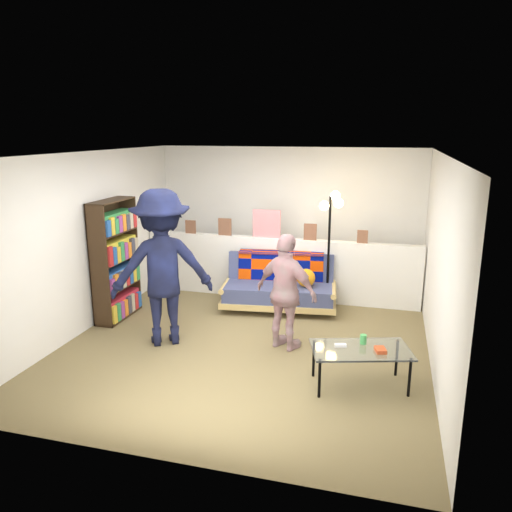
# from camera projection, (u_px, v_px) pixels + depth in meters

# --- Properties ---
(ground) EXTENTS (5.00, 5.00, 0.00)m
(ground) POSITION_uv_depth(u_px,v_px,m) (248.00, 341.00, 6.49)
(ground) COLOR brown
(ground) RESTS_ON ground
(room_shell) EXTENTS (4.60, 5.05, 2.45)m
(room_shell) POSITION_uv_depth(u_px,v_px,m) (257.00, 209.00, 6.52)
(room_shell) COLOR silver
(room_shell) RESTS_ON ground
(half_wall_ledge) EXTENTS (4.45, 0.15, 1.00)m
(half_wall_ledge) POSITION_uv_depth(u_px,v_px,m) (279.00, 268.00, 8.05)
(half_wall_ledge) COLOR silver
(half_wall_ledge) RESTS_ON ground
(ledge_decor) EXTENTS (2.97, 0.02, 0.45)m
(ledge_decor) POSITION_uv_depth(u_px,v_px,m) (265.00, 227.00, 7.92)
(ledge_decor) COLOR brown
(ledge_decor) RESTS_ON half_wall_ledge
(futon_sofa) EXTENTS (1.81, 1.02, 0.74)m
(futon_sofa) POSITION_uv_depth(u_px,v_px,m) (280.00, 287.00, 7.61)
(futon_sofa) COLOR tan
(futon_sofa) RESTS_ON ground
(bookshelf) EXTENTS (0.29, 0.86, 1.73)m
(bookshelf) POSITION_uv_depth(u_px,v_px,m) (115.00, 264.00, 7.15)
(bookshelf) COLOR black
(bookshelf) RESTS_ON ground
(coffee_table) EXTENTS (1.15, 0.83, 0.54)m
(coffee_table) POSITION_uv_depth(u_px,v_px,m) (361.00, 351.00, 5.27)
(coffee_table) COLOR black
(coffee_table) RESTS_ON ground
(floor_lamp) EXTENTS (0.37, 0.33, 1.80)m
(floor_lamp) POSITION_uv_depth(u_px,v_px,m) (331.00, 226.00, 7.44)
(floor_lamp) COLOR black
(floor_lamp) RESTS_ON ground
(person_left) EXTENTS (1.48, 1.29, 1.98)m
(person_left) POSITION_uv_depth(u_px,v_px,m) (162.00, 268.00, 6.26)
(person_left) COLOR black
(person_left) RESTS_ON ground
(person_right) EXTENTS (0.93, 0.67, 1.47)m
(person_right) POSITION_uv_depth(u_px,v_px,m) (286.00, 292.00, 6.13)
(person_right) COLOR pink
(person_right) RESTS_ON ground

